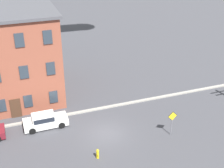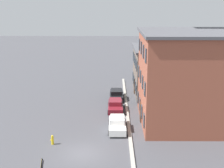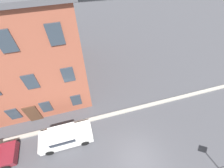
# 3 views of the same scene
# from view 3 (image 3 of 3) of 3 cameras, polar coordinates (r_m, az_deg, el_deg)

# --- Properties ---
(ground_plane) EXTENTS (200.00, 200.00, 0.00)m
(ground_plane) POSITION_cam_3_polar(r_m,az_deg,el_deg) (13.77, 9.96, -26.44)
(ground_plane) COLOR #424247
(kerb_strip) EXTENTS (56.00, 0.36, 0.16)m
(kerb_strip) POSITION_cam_3_polar(r_m,az_deg,el_deg) (15.20, 3.53, -10.59)
(kerb_strip) COLOR #9E998E
(kerb_strip) RESTS_ON ground_plane
(apartment_midblock) EXTENTS (11.26, 11.58, 10.45)m
(apartment_midblock) POSITION_cam_3_polar(r_m,az_deg,el_deg) (16.98, -31.89, 13.83)
(apartment_midblock) COLOR brown
(apartment_midblock) RESTS_ON ground_plane
(car_white) EXTENTS (4.40, 1.92, 1.43)m
(car_white) POSITION_cam_3_polar(r_m,az_deg,el_deg) (13.97, -17.50, -18.40)
(car_white) COLOR silver
(car_white) RESTS_ON ground_plane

